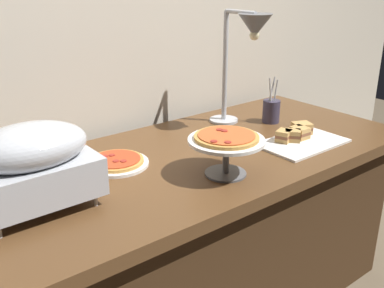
{
  "coord_description": "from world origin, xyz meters",
  "views": [
    {
      "loc": [
        -1.08,
        -1.31,
        1.46
      ],
      "look_at": [
        -0.03,
        0.0,
        0.81
      ],
      "focal_mm": 42.1,
      "sensor_mm": 36.0,
      "label": 1
    }
  ],
  "objects_px": {
    "sauce_cup_near": "(216,143)",
    "pizza_plate_front": "(116,162)",
    "utensil_holder": "(271,111)",
    "sandwich_platter": "(299,138)",
    "pizza_plate_center": "(226,143)",
    "chafing_dish": "(32,162)",
    "heat_lamp": "(248,39)",
    "sauce_cup_far": "(57,162)"
  },
  "relations": [
    {
      "from": "sauce_cup_near",
      "to": "pizza_plate_front",
      "type": "bearing_deg",
      "value": 167.57
    },
    {
      "from": "sauce_cup_near",
      "to": "utensil_holder",
      "type": "distance_m",
      "value": 0.45
    },
    {
      "from": "pizza_plate_front",
      "to": "sandwich_platter",
      "type": "xyz_separation_m",
      "value": [
        0.75,
        -0.27,
        0.01
      ]
    },
    {
      "from": "pizza_plate_center",
      "to": "sauce_cup_near",
      "type": "distance_m",
      "value": 0.3
    },
    {
      "from": "chafing_dish",
      "to": "sandwich_platter",
      "type": "xyz_separation_m",
      "value": [
        1.11,
        -0.14,
        -0.13
      ]
    },
    {
      "from": "heat_lamp",
      "to": "sandwich_platter",
      "type": "distance_m",
      "value": 0.49
    },
    {
      "from": "pizza_plate_center",
      "to": "sauce_cup_near",
      "type": "xyz_separation_m",
      "value": [
        0.15,
        0.23,
        -0.11
      ]
    },
    {
      "from": "chafing_dish",
      "to": "pizza_plate_center",
      "type": "distance_m",
      "value": 0.66
    },
    {
      "from": "pizza_plate_center",
      "to": "utensil_holder",
      "type": "height_order",
      "value": "utensil_holder"
    },
    {
      "from": "chafing_dish",
      "to": "sandwich_platter",
      "type": "relative_size",
      "value": 0.97
    },
    {
      "from": "pizza_plate_front",
      "to": "pizza_plate_center",
      "type": "relative_size",
      "value": 0.9
    },
    {
      "from": "sauce_cup_far",
      "to": "utensil_holder",
      "type": "relative_size",
      "value": 0.29
    },
    {
      "from": "sandwich_platter",
      "to": "sauce_cup_near",
      "type": "height_order",
      "value": "sandwich_platter"
    },
    {
      "from": "heat_lamp",
      "to": "chafing_dish",
      "type": "bearing_deg",
      "value": -172.65
    },
    {
      "from": "chafing_dish",
      "to": "heat_lamp",
      "type": "relative_size",
      "value": 0.69
    },
    {
      "from": "pizza_plate_front",
      "to": "pizza_plate_center",
      "type": "distance_m",
      "value": 0.44
    },
    {
      "from": "chafing_dish",
      "to": "utensil_holder",
      "type": "distance_m",
      "value": 1.23
    },
    {
      "from": "pizza_plate_center",
      "to": "sauce_cup_near",
      "type": "relative_size",
      "value": 3.93
    },
    {
      "from": "heat_lamp",
      "to": "pizza_plate_front",
      "type": "bearing_deg",
      "value": 179.94
    },
    {
      "from": "chafing_dish",
      "to": "utensil_holder",
      "type": "bearing_deg",
      "value": 5.94
    },
    {
      "from": "sauce_cup_far",
      "to": "pizza_plate_center",
      "type": "bearing_deg",
      "value": -44.15
    },
    {
      "from": "sauce_cup_near",
      "to": "heat_lamp",
      "type": "bearing_deg",
      "value": 19.38
    },
    {
      "from": "heat_lamp",
      "to": "sauce_cup_far",
      "type": "distance_m",
      "value": 0.97
    },
    {
      "from": "pizza_plate_front",
      "to": "sauce_cup_far",
      "type": "distance_m",
      "value": 0.22
    },
    {
      "from": "chafing_dish",
      "to": "pizza_plate_center",
      "type": "height_order",
      "value": "chafing_dish"
    },
    {
      "from": "heat_lamp",
      "to": "utensil_holder",
      "type": "height_order",
      "value": "heat_lamp"
    },
    {
      "from": "sandwich_platter",
      "to": "utensil_holder",
      "type": "bearing_deg",
      "value": 67.18
    },
    {
      "from": "chafing_dish",
      "to": "pizza_plate_center",
      "type": "bearing_deg",
      "value": -16.57
    },
    {
      "from": "sauce_cup_near",
      "to": "utensil_holder",
      "type": "xyz_separation_m",
      "value": [
        0.44,
        0.08,
        0.04
      ]
    },
    {
      "from": "pizza_plate_center",
      "to": "sauce_cup_far",
      "type": "relative_size",
      "value": 4.26
    },
    {
      "from": "heat_lamp",
      "to": "pizza_plate_front",
      "type": "height_order",
      "value": "heat_lamp"
    },
    {
      "from": "pizza_plate_center",
      "to": "sandwich_platter",
      "type": "relative_size",
      "value": 0.73
    },
    {
      "from": "sandwich_platter",
      "to": "sauce_cup_far",
      "type": "xyz_separation_m",
      "value": [
        -0.93,
        0.4,
        0.0
      ]
    },
    {
      "from": "sandwich_platter",
      "to": "utensil_holder",
      "type": "relative_size",
      "value": 1.67
    },
    {
      "from": "chafing_dish",
      "to": "sauce_cup_far",
      "type": "relative_size",
      "value": 5.67
    },
    {
      "from": "chafing_dish",
      "to": "utensil_holder",
      "type": "relative_size",
      "value": 1.63
    },
    {
      "from": "pizza_plate_center",
      "to": "utensil_holder",
      "type": "xyz_separation_m",
      "value": [
        0.59,
        0.31,
        -0.07
      ]
    },
    {
      "from": "pizza_plate_center",
      "to": "sauce_cup_near",
      "type": "bearing_deg",
      "value": 56.38
    },
    {
      "from": "chafing_dish",
      "to": "pizza_plate_front",
      "type": "xyz_separation_m",
      "value": [
        0.36,
        0.14,
        -0.14
      ]
    },
    {
      "from": "chafing_dish",
      "to": "pizza_plate_front",
      "type": "height_order",
      "value": "chafing_dish"
    },
    {
      "from": "pizza_plate_front",
      "to": "sauce_cup_far",
      "type": "relative_size",
      "value": 3.82
    },
    {
      "from": "sauce_cup_near",
      "to": "chafing_dish",
      "type": "bearing_deg",
      "value": -176.93
    }
  ]
}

